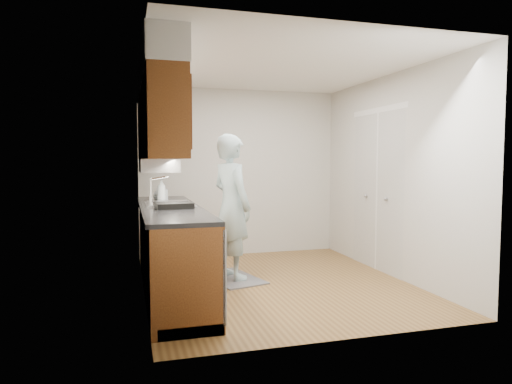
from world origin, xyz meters
TOP-DOWN VIEW (x-y plane):
  - floor at (0.00, 0.00)m, footprint 3.50×3.50m
  - ceiling at (0.00, 0.00)m, footprint 3.50×3.50m
  - wall_left at (-1.50, 0.00)m, footprint 0.02×3.50m
  - wall_right at (1.50, 0.00)m, footprint 0.02×3.50m
  - wall_back at (0.00, 1.75)m, footprint 3.00×0.02m
  - counter at (-1.20, -0.00)m, footprint 0.64×2.80m
  - upper_cabinets at (-1.33, 0.05)m, footprint 0.47×2.80m
  - closet_door at (1.49, 0.30)m, footprint 0.02×1.22m
  - floor_mat at (-0.45, 0.34)m, footprint 0.74×1.00m
  - person at (-0.45, 0.34)m, footprint 0.68×0.81m
  - soap_bottle_a at (-1.26, 0.61)m, footprint 0.15×0.15m
  - soap_bottle_b at (-1.24, 0.69)m, footprint 0.14×0.14m
  - soap_bottle_c at (-1.28, 0.87)m, footprint 0.17×0.17m
  - dish_rack at (-1.20, -0.21)m, footprint 0.40×0.35m

SIDE VIEW (x-z plane):
  - floor at x=0.00m, z-range 0.00..0.00m
  - floor_mat at x=-0.45m, z-range 0.00..0.02m
  - counter at x=-1.20m, z-range -0.16..1.14m
  - dish_rack at x=-1.20m, z-range 0.94..1.00m
  - person at x=-0.45m, z-range 0.02..1.98m
  - soap_bottle_c at x=-1.28m, z-range 0.94..1.10m
  - closet_door at x=1.49m, z-range 0.00..2.05m
  - soap_bottle_b at x=-1.24m, z-range 0.94..1.15m
  - soap_bottle_a at x=-1.26m, z-range 0.94..1.22m
  - wall_left at x=-1.50m, z-range 0.00..2.50m
  - wall_right at x=1.50m, z-range 0.00..2.50m
  - wall_back at x=0.00m, z-range 0.00..2.50m
  - upper_cabinets at x=-1.33m, z-range 1.34..2.55m
  - ceiling at x=0.00m, z-range 2.50..2.50m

